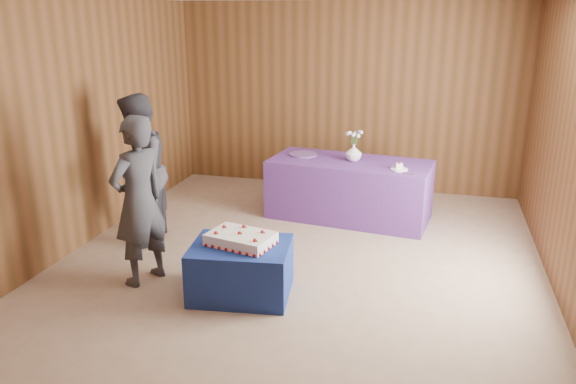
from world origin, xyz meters
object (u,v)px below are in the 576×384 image
(cake_table, at_px, (241,270))
(vase, at_px, (354,153))
(sheet_cake, at_px, (241,239))
(serving_table, at_px, (349,189))
(guest_right, at_px, (138,171))
(guest_left, at_px, (139,201))

(cake_table, xyz_separation_m, vase, (0.68, 2.36, 0.61))
(sheet_cake, bearing_deg, serving_table, 86.50)
(cake_table, height_order, guest_right, guest_right)
(sheet_cake, xyz_separation_m, guest_left, (-1.02, -0.00, 0.27))
(vase, xyz_separation_m, guest_right, (-2.19, -1.46, -0.00))
(serving_table, bearing_deg, vase, 42.88)
(serving_table, xyz_separation_m, sheet_cake, (-0.65, -2.31, 0.18))
(serving_table, height_order, guest_left, guest_left)
(sheet_cake, relative_size, guest_right, 0.40)
(serving_table, bearing_deg, cake_table, -98.65)
(guest_left, bearing_deg, cake_table, 110.93)
(cake_table, height_order, vase, vase)
(serving_table, relative_size, guest_left, 1.21)
(cake_table, xyz_separation_m, serving_table, (0.65, 2.33, 0.12))
(guest_right, bearing_deg, cake_table, 44.07)
(cake_table, distance_m, guest_right, 1.85)
(sheet_cake, relative_size, vase, 3.23)
(sheet_cake, bearing_deg, cake_table, -71.55)
(sheet_cake, height_order, guest_right, guest_right)
(vase, height_order, guest_right, guest_right)
(sheet_cake, bearing_deg, guest_right, 162.20)
(serving_table, relative_size, sheet_cake, 2.94)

